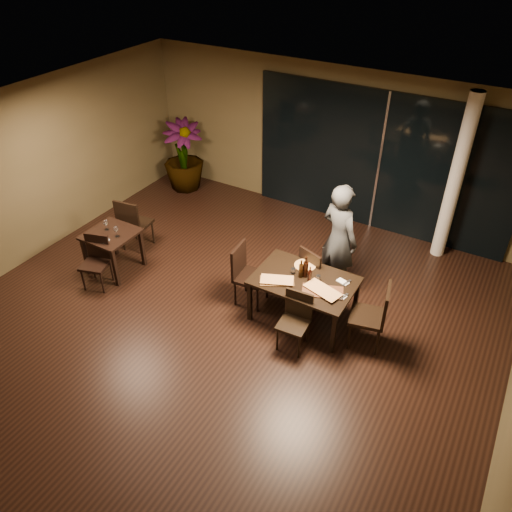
% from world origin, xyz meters
% --- Properties ---
extents(ground, '(8.00, 8.00, 0.00)m').
position_xyz_m(ground, '(0.00, 0.00, 0.00)').
color(ground, black).
rests_on(ground, ground).
extents(wall_back, '(8.00, 0.10, 3.00)m').
position_xyz_m(wall_back, '(0.00, 4.05, 1.50)').
color(wall_back, brown).
rests_on(wall_back, ground).
extents(wall_left, '(0.10, 8.00, 3.00)m').
position_xyz_m(wall_left, '(-4.05, 0.00, 1.50)').
color(wall_left, brown).
rests_on(wall_left, ground).
extents(ceiling, '(8.00, 8.00, 0.04)m').
position_xyz_m(ceiling, '(0.00, 0.00, 3.02)').
color(ceiling, silver).
rests_on(ceiling, wall_back).
extents(window_panel, '(5.00, 0.06, 2.70)m').
position_xyz_m(window_panel, '(1.00, 3.96, 1.35)').
color(window_panel, black).
rests_on(window_panel, ground).
extents(column, '(0.24, 0.24, 3.00)m').
position_xyz_m(column, '(2.40, 3.65, 1.50)').
color(column, white).
rests_on(column, ground).
extents(main_table, '(1.50, 1.00, 0.75)m').
position_xyz_m(main_table, '(1.00, 0.80, 0.68)').
color(main_table, black).
rests_on(main_table, ground).
extents(side_table, '(0.80, 0.80, 0.75)m').
position_xyz_m(side_table, '(-2.40, 0.30, 0.62)').
color(side_table, black).
rests_on(side_table, ground).
extents(chair_main_far, '(0.57, 0.57, 0.96)m').
position_xyz_m(chair_main_far, '(0.92, 1.33, 0.53)').
color(chair_main_far, black).
rests_on(chair_main_far, ground).
extents(chair_main_near, '(0.44, 0.44, 0.89)m').
position_xyz_m(chair_main_near, '(1.14, 0.25, 0.50)').
color(chair_main_near, black).
rests_on(chair_main_near, ground).
extents(chair_main_left, '(0.52, 0.52, 1.03)m').
position_xyz_m(chair_main_left, '(0.02, 0.73, 0.57)').
color(chair_main_left, black).
rests_on(chair_main_left, ground).
extents(chair_main_right, '(0.58, 0.58, 1.06)m').
position_xyz_m(chair_main_right, '(2.11, 0.79, 0.59)').
color(chair_main_right, black).
rests_on(chair_main_right, ground).
extents(chair_side_far, '(0.55, 0.55, 1.05)m').
position_xyz_m(chair_side_far, '(-2.51, 0.95, 0.59)').
color(chair_side_far, black).
rests_on(chair_side_far, ground).
extents(chair_side_near, '(0.52, 0.52, 0.91)m').
position_xyz_m(chair_side_near, '(-2.36, -0.13, 0.51)').
color(chair_side_near, black).
rests_on(chair_side_near, ground).
extents(diner, '(0.76, 0.64, 1.92)m').
position_xyz_m(diner, '(1.12, 1.78, 0.96)').
color(diner, '#2F3234').
rests_on(diner, ground).
extents(potted_plant, '(1.19, 1.19, 1.55)m').
position_xyz_m(potted_plant, '(-3.19, 3.40, 0.77)').
color(potted_plant, '#24531B').
rests_on(potted_plant, ground).
extents(pizza_board_left, '(0.57, 0.47, 0.01)m').
position_xyz_m(pizza_board_left, '(0.66, 0.56, 0.76)').
color(pizza_board_left, '#4F3419').
rests_on(pizza_board_left, main_table).
extents(pizza_board_right, '(0.66, 0.49, 0.01)m').
position_xyz_m(pizza_board_right, '(1.35, 0.68, 0.76)').
color(pizza_board_right, '#462616').
rests_on(pizza_board_right, main_table).
extents(oblong_pizza_left, '(0.51, 0.38, 0.02)m').
position_xyz_m(oblong_pizza_left, '(0.66, 0.56, 0.77)').
color(oblong_pizza_left, maroon).
rests_on(oblong_pizza_left, pizza_board_left).
extents(oblong_pizza_right, '(0.57, 0.38, 0.02)m').
position_xyz_m(oblong_pizza_right, '(1.35, 0.68, 0.77)').
color(oblong_pizza_right, '#6B0F09').
rests_on(oblong_pizza_right, pizza_board_right).
extents(round_pizza, '(0.32, 0.32, 0.01)m').
position_xyz_m(round_pizza, '(0.86, 1.11, 0.76)').
color(round_pizza, '#AC3A13').
rests_on(round_pizza, main_table).
extents(bottle_a, '(0.07, 0.07, 0.30)m').
position_xyz_m(bottle_a, '(0.92, 0.83, 0.90)').
color(bottle_a, black).
rests_on(bottle_a, main_table).
extents(bottle_b, '(0.06, 0.06, 0.26)m').
position_xyz_m(bottle_b, '(1.08, 0.80, 0.88)').
color(bottle_b, black).
rests_on(bottle_b, main_table).
extents(bottle_c, '(0.08, 0.08, 0.35)m').
position_xyz_m(bottle_c, '(0.97, 0.88, 0.93)').
color(bottle_c, black).
rests_on(bottle_c, main_table).
extents(tumbler_left, '(0.07, 0.07, 0.09)m').
position_xyz_m(tumbler_left, '(0.78, 0.86, 0.79)').
color(tumbler_left, white).
rests_on(tumbler_left, main_table).
extents(tumbler_right, '(0.07, 0.07, 0.08)m').
position_xyz_m(tumbler_right, '(1.18, 0.89, 0.79)').
color(tumbler_right, white).
rests_on(tumbler_right, main_table).
extents(napkin_near, '(0.20, 0.14, 0.01)m').
position_xyz_m(napkin_near, '(1.60, 0.72, 0.76)').
color(napkin_near, white).
rests_on(napkin_near, main_table).
extents(napkin_far, '(0.20, 0.15, 0.01)m').
position_xyz_m(napkin_far, '(1.51, 1.03, 0.76)').
color(napkin_far, white).
rests_on(napkin_far, main_table).
extents(wine_glass_a, '(0.08, 0.08, 0.18)m').
position_xyz_m(wine_glass_a, '(-2.53, 0.35, 0.84)').
color(wine_glass_a, white).
rests_on(wine_glass_a, side_table).
extents(wine_glass_b, '(0.08, 0.08, 0.19)m').
position_xyz_m(wine_glass_b, '(-2.23, 0.28, 0.84)').
color(wine_glass_b, white).
rests_on(wine_glass_b, side_table).
extents(side_napkin, '(0.20, 0.14, 0.01)m').
position_xyz_m(side_napkin, '(-2.34, 0.07, 0.76)').
color(side_napkin, silver).
rests_on(side_napkin, side_table).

